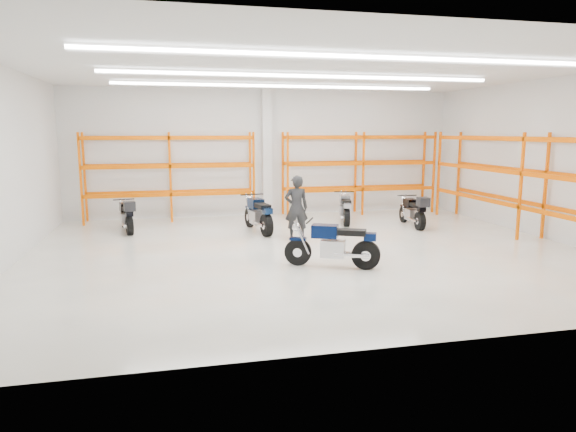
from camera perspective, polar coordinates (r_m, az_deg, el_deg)
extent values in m
plane|color=beige|center=(13.18, 2.36, -3.89)|extent=(14.00, 14.00, 0.00)
cube|color=white|center=(18.69, -2.48, 7.02)|extent=(14.00, 0.02, 4.50)
cube|color=white|center=(7.26, 15.08, 2.91)|extent=(14.00, 0.02, 4.50)
cube|color=white|center=(12.90, -29.24, 4.75)|extent=(0.02, 12.00, 4.50)
cube|color=white|center=(16.17, 27.23, 5.61)|extent=(0.02, 12.00, 4.50)
cube|color=white|center=(12.91, 2.50, 15.94)|extent=(14.00, 12.00, 0.02)
cube|color=white|center=(10.05, 7.26, 17.17)|extent=(10.00, 0.22, 0.10)
cube|color=white|center=(13.38, 1.91, 15.29)|extent=(10.00, 0.22, 0.10)
cube|color=white|center=(16.28, -0.88, 14.24)|extent=(10.00, 0.22, 0.10)
cylinder|color=black|center=(11.72, 1.11, -4.02)|extent=(0.61, 0.38, 0.62)
cylinder|color=black|center=(11.52, 8.65, -4.32)|extent=(0.65, 0.44, 0.64)
cylinder|color=silver|center=(11.72, 1.11, -4.02)|extent=(0.25, 0.22, 0.21)
cylinder|color=silver|center=(11.52, 8.65, -4.32)|extent=(0.29, 0.28, 0.23)
cube|color=#051134|center=(11.65, 1.12, -2.55)|extent=(0.40, 0.30, 0.06)
cube|color=#B7B7BC|center=(11.56, 5.01, -3.62)|extent=(0.64, 0.56, 0.39)
cube|color=#A5A5AA|center=(11.54, 6.93, -4.20)|extent=(0.70, 0.42, 0.08)
cube|color=#051134|center=(11.51, 4.13, -1.68)|extent=(0.67, 0.56, 0.29)
cube|color=black|center=(11.44, 6.97, -1.80)|extent=(0.74, 0.57, 0.12)
cube|color=#051134|center=(11.42, 9.12, -2.28)|extent=(0.34, 0.32, 0.16)
cylinder|color=black|center=(11.52, 2.43, -0.51)|extent=(0.34, 0.66, 0.04)
sphere|color=silver|center=(11.61, 0.92, -1.25)|extent=(0.19, 0.19, 0.19)
cylinder|color=silver|center=(11.38, 7.05, -4.40)|extent=(0.73, 0.42, 0.09)
cylinder|color=black|center=(17.11, -17.78, -0.31)|extent=(0.22, 0.56, 0.54)
cylinder|color=black|center=(15.78, -17.18, -1.04)|extent=(0.27, 0.58, 0.56)
cylinder|color=silver|center=(17.11, -17.78, -0.31)|extent=(0.16, 0.20, 0.18)
cylinder|color=silver|center=(15.78, -17.18, -1.04)|extent=(0.22, 0.23, 0.20)
cube|color=black|center=(17.07, -17.82, 0.59)|extent=(0.20, 0.35, 0.05)
cube|color=#B7B7BC|center=(16.40, -17.50, -0.32)|extent=(0.41, 0.53, 0.34)
cube|color=#A5A5AA|center=(16.08, -17.33, -0.83)|extent=(0.23, 0.64, 0.07)
cube|color=black|center=(16.51, -17.63, 0.95)|extent=(0.40, 0.56, 0.25)
cube|color=black|center=(16.01, -17.41, 0.70)|extent=(0.39, 0.64, 0.11)
cube|color=black|center=(15.64, -17.22, 0.25)|extent=(0.24, 0.27, 0.15)
cylinder|color=black|center=(16.78, -17.79, 1.76)|extent=(0.63, 0.16, 0.03)
sphere|color=silver|center=(17.07, -17.88, 1.39)|extent=(0.17, 0.17, 0.17)
cylinder|color=silver|center=(16.02, -17.83, -0.89)|extent=(0.22, 0.68, 0.08)
cube|color=black|center=(15.50, -17.21, 1.05)|extent=(0.37, 0.40, 0.27)
cylinder|color=black|center=(16.39, -4.29, -0.13)|extent=(0.23, 0.65, 0.64)
cylinder|color=black|center=(14.91, -2.39, -1.03)|extent=(0.30, 0.68, 0.66)
cylinder|color=silver|center=(16.39, -4.29, -0.13)|extent=(0.18, 0.23, 0.21)
cylinder|color=silver|center=(14.91, -2.39, -1.03)|extent=(0.25, 0.26, 0.23)
cube|color=#0C2045|center=(16.35, -4.31, 0.96)|extent=(0.22, 0.40, 0.06)
cube|color=#B7B7BC|center=(15.60, -3.36, -0.14)|extent=(0.47, 0.61, 0.40)
cube|color=#A5A5AA|center=(15.25, -2.86, -0.76)|extent=(0.25, 0.75, 0.08)
cube|color=#0C2045|center=(15.72, -3.60, 1.41)|extent=(0.45, 0.64, 0.30)
cube|color=black|center=(15.16, -2.87, 1.13)|extent=(0.43, 0.74, 0.13)
cube|color=#0C2045|center=(14.76, -2.29, 0.57)|extent=(0.27, 0.31, 0.17)
cylinder|color=black|center=(16.03, -4.02, 2.40)|extent=(0.74, 0.16, 0.04)
sphere|color=silver|center=(16.35, -4.37, 1.94)|extent=(0.20, 0.20, 0.20)
cylinder|color=silver|center=(15.15, -3.41, -0.83)|extent=(0.22, 0.80, 0.10)
cylinder|color=black|center=(17.96, 6.15, 0.58)|extent=(0.26, 0.59, 0.58)
cylinder|color=black|center=(16.53, 6.54, -0.15)|extent=(0.32, 0.62, 0.60)
cylinder|color=silver|center=(17.96, 6.15, 0.58)|extent=(0.18, 0.22, 0.19)
cylinder|color=silver|center=(16.53, 6.54, -0.15)|extent=(0.24, 0.25, 0.21)
cube|color=#9A9BA0|center=(17.92, 6.17, 1.50)|extent=(0.23, 0.37, 0.06)
cube|color=#B7B7BC|center=(17.20, 6.35, 0.58)|extent=(0.46, 0.57, 0.37)
cube|color=#A5A5AA|center=(16.85, 6.45, 0.06)|extent=(0.28, 0.68, 0.08)
cube|color=#9A9BA0|center=(17.32, 6.33, 1.87)|extent=(0.45, 0.61, 0.27)
cube|color=black|center=(16.78, 6.48, 1.62)|extent=(0.44, 0.69, 0.12)
cube|color=#9A9BA0|center=(16.40, 6.59, 1.16)|extent=(0.27, 0.30, 0.15)
cylinder|color=black|center=(17.62, 6.26, 2.69)|extent=(0.66, 0.20, 0.03)
sphere|color=silver|center=(17.92, 6.18, 2.31)|extent=(0.18, 0.18, 0.18)
cylinder|color=silver|center=(16.80, 5.93, 0.05)|extent=(0.27, 0.72, 0.09)
cylinder|color=black|center=(17.60, 12.72, 0.19)|extent=(0.16, 0.56, 0.56)
cylinder|color=black|center=(16.33, 14.45, -0.55)|extent=(0.21, 0.59, 0.57)
cylinder|color=silver|center=(17.60, 12.72, 0.19)|extent=(0.14, 0.20, 0.19)
cylinder|color=silver|center=(16.33, 14.45, -0.55)|extent=(0.20, 0.22, 0.20)
cube|color=black|center=(17.56, 12.76, 1.09)|extent=(0.17, 0.34, 0.06)
cube|color=#B7B7BC|center=(16.92, 13.60, 0.17)|extent=(0.37, 0.51, 0.35)
cube|color=#A5A5AA|center=(16.62, 14.04, -0.34)|extent=(0.17, 0.66, 0.07)
cube|color=black|center=(17.02, 13.44, 1.43)|extent=(0.36, 0.54, 0.26)
cube|color=black|center=(16.55, 14.10, 1.18)|extent=(0.33, 0.63, 0.11)
cube|color=black|center=(16.20, 14.60, 0.73)|extent=(0.22, 0.26, 0.15)
cylinder|color=black|center=(17.29, 13.09, 2.25)|extent=(0.65, 0.09, 0.03)
sphere|color=silver|center=(17.57, 12.74, 1.88)|extent=(0.18, 0.18, 0.18)
cylinder|color=silver|center=(16.53, 13.61, -0.37)|extent=(0.14, 0.70, 0.08)
cube|color=black|center=(16.07, 14.79, 1.51)|extent=(0.34, 0.38, 0.28)
imported|color=black|center=(14.35, 0.94, 0.92)|extent=(0.69, 0.48, 1.82)
cube|color=white|center=(18.52, -2.37, 7.00)|extent=(0.32, 0.32, 4.50)
cube|color=#FD6400|center=(18.52, -21.65, 4.02)|extent=(0.07, 0.07, 3.00)
cube|color=#FD6400|center=(17.73, -22.03, 3.78)|extent=(0.07, 0.07, 3.00)
cube|color=#FD6400|center=(18.31, -12.94, 4.39)|extent=(0.07, 0.07, 3.00)
cube|color=#FD6400|center=(17.51, -12.93, 4.17)|extent=(0.07, 0.07, 3.00)
cube|color=#FD6400|center=(18.52, -4.22, 4.65)|extent=(0.07, 0.07, 3.00)
cube|color=#FD6400|center=(17.73, -3.83, 4.45)|extent=(0.07, 0.07, 3.00)
cube|color=#FD6400|center=(18.36, -12.88, 2.64)|extent=(5.60, 0.07, 0.12)
cube|color=#FD6400|center=(17.57, -12.87, 2.34)|extent=(5.60, 0.07, 0.12)
cube|color=#FD6400|center=(18.28, -12.98, 5.56)|extent=(5.60, 0.07, 0.12)
cube|color=#FD6400|center=(17.48, -12.98, 5.39)|extent=(5.60, 0.07, 0.12)
cube|color=#FD6400|center=(18.25, -13.09, 8.49)|extent=(5.60, 0.07, 0.12)
cube|color=#FD6400|center=(17.45, -13.09, 8.46)|extent=(5.60, 0.07, 0.12)
cube|color=#FD6400|center=(18.74, -0.58, 4.73)|extent=(0.07, 0.07, 3.00)
cube|color=#FD6400|center=(17.96, -0.03, 4.53)|extent=(0.07, 0.07, 3.00)
cube|color=#FD6400|center=(19.53, 7.50, 4.84)|extent=(0.07, 0.07, 3.00)
cube|color=#FD6400|center=(18.78, 8.35, 4.65)|extent=(0.07, 0.07, 3.00)
cube|color=#FD6400|center=(20.67, 14.82, 4.86)|extent=(0.07, 0.07, 3.00)
cube|color=#FD6400|center=(19.97, 15.88, 4.67)|extent=(0.07, 0.07, 3.00)
cube|color=#FD6400|center=(19.58, 7.46, 3.20)|extent=(5.60, 0.07, 0.12)
cube|color=#FD6400|center=(18.84, 8.31, 2.94)|extent=(5.60, 0.07, 0.12)
cube|color=#FD6400|center=(19.50, 7.52, 5.94)|extent=(5.60, 0.07, 0.12)
cube|color=#FD6400|center=(18.76, 8.38, 5.79)|extent=(5.60, 0.07, 0.12)
cube|color=#FD6400|center=(19.47, 7.58, 8.70)|extent=(5.60, 0.07, 0.12)
cube|color=#FD6400|center=(18.72, 8.45, 8.65)|extent=(5.60, 0.07, 0.12)
cube|color=#FD6400|center=(16.15, 26.70, 2.97)|extent=(0.07, 0.07, 3.00)
cube|color=#FD6400|center=(15.65, 24.44, 2.96)|extent=(0.07, 0.07, 3.00)
cube|color=#FD6400|center=(19.81, 18.42, 4.51)|extent=(0.07, 0.07, 3.00)
cube|color=#FD6400|center=(19.41, 16.39, 4.51)|extent=(0.07, 0.07, 3.00)
cube|color=#FD6400|center=(16.21, 26.56, 1.00)|extent=(0.07, 9.00, 0.12)
cube|color=#FD6400|center=(15.72, 24.30, 0.93)|extent=(0.07, 9.00, 0.12)
cube|color=#FD6400|center=(16.12, 26.80, 4.30)|extent=(0.07, 9.00, 0.12)
cube|color=#FD6400|center=(15.62, 24.53, 4.33)|extent=(0.07, 9.00, 0.12)
cube|color=#FD6400|center=(16.08, 27.05, 7.62)|extent=(0.07, 9.00, 0.12)
cube|color=#FD6400|center=(15.58, 24.77, 7.76)|extent=(0.07, 9.00, 0.12)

